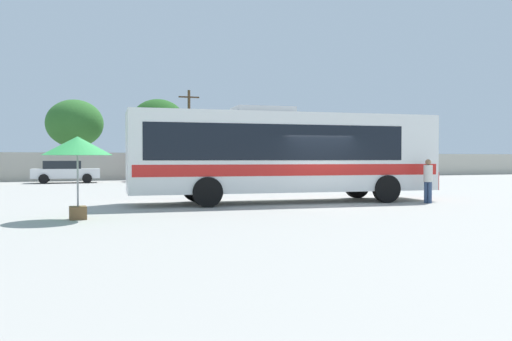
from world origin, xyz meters
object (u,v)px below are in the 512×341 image
at_px(attendant_by_bus_door, 428,178).
at_px(parked_car_third_maroon, 162,170).
at_px(parked_car_second_white, 65,171).
at_px(vendor_umbrella_near_gate_green, 77,148).
at_px(coach_bus_white_red, 282,152).
at_px(utility_pole_far, 189,132).
at_px(roadside_tree_midleft, 75,124).
at_px(roadside_tree_midright, 158,122).

relative_size(attendant_by_bus_door, parked_car_third_maroon, 0.35).
relative_size(parked_car_second_white, parked_car_third_maroon, 0.97).
xyz_separation_m(attendant_by_bus_door, vendor_umbrella_near_gate_green, (-12.44, -0.63, 1.02)).
xyz_separation_m(coach_bus_white_red, vendor_umbrella_near_gate_green, (-7.51, -2.98, 0.03)).
bearing_deg(utility_pole_far, roadside_tree_midleft, 161.34).
xyz_separation_m(parked_car_second_white, roadside_tree_midleft, (1.13, 9.52, 3.86)).
relative_size(coach_bus_white_red, parked_car_second_white, 2.67).
bearing_deg(attendant_by_bus_door, parked_car_second_white, 118.42).
height_order(parked_car_second_white, roadside_tree_midright, roadside_tree_midright).
xyz_separation_m(vendor_umbrella_near_gate_green, parked_car_second_white, (0.43, 22.83, -1.15)).
height_order(coach_bus_white_red, roadside_tree_midleft, roadside_tree_midleft).
bearing_deg(roadside_tree_midright, utility_pole_far, -6.67).
relative_size(coach_bus_white_red, attendant_by_bus_door, 7.30).
xyz_separation_m(vendor_umbrella_near_gate_green, roadside_tree_midright, (8.16, 29.53, 2.81)).
distance_m(coach_bus_white_red, utility_pole_far, 26.53).
height_order(vendor_umbrella_near_gate_green, parked_car_second_white, vendor_umbrella_near_gate_green).
height_order(vendor_umbrella_near_gate_green, roadside_tree_midright, roadside_tree_midright).
distance_m(attendant_by_bus_door, vendor_umbrella_near_gate_green, 12.50).
relative_size(utility_pole_far, roadside_tree_midright, 1.13).
bearing_deg(utility_pole_far, parked_car_second_white, -148.29).
bearing_deg(roadside_tree_midleft, parked_car_second_white, -96.77).
relative_size(parked_car_second_white, roadside_tree_midleft, 0.67).
bearing_deg(utility_pole_far, vendor_umbrella_near_gate_green, -110.26).
bearing_deg(parked_car_second_white, coach_bus_white_red, -70.37).
xyz_separation_m(roadside_tree_midleft, roadside_tree_midright, (6.60, -2.81, 0.10)).
distance_m(parked_car_third_maroon, roadside_tree_midright, 7.83).
height_order(attendant_by_bus_door, vendor_umbrella_near_gate_green, vendor_umbrella_near_gate_green).
bearing_deg(parked_car_second_white, attendant_by_bus_door, -61.58).
height_order(parked_car_third_maroon, roadside_tree_midright, roadside_tree_midright).
height_order(attendant_by_bus_door, roadside_tree_midright, roadside_tree_midright).
xyz_separation_m(parked_car_third_maroon, roadside_tree_midleft, (-5.51, 9.49, 3.84)).
bearing_deg(utility_pole_far, coach_bus_white_red, -97.12).
distance_m(attendant_by_bus_door, utility_pole_far, 28.81).
bearing_deg(roadside_tree_midright, vendor_umbrella_near_gate_green, -105.45).
xyz_separation_m(coach_bus_white_red, parked_car_second_white, (-7.08, 19.85, -1.12)).
height_order(parked_car_second_white, parked_car_third_maroon, parked_car_third_maroon).
xyz_separation_m(coach_bus_white_red, attendant_by_bus_door, (4.93, -2.35, -0.99)).
distance_m(parked_car_second_white, utility_pole_far, 12.58).
relative_size(parked_car_third_maroon, roadside_tree_midleft, 0.69).
relative_size(vendor_umbrella_near_gate_green, utility_pole_far, 0.30).
distance_m(attendant_by_bus_door, roadside_tree_midright, 29.47).
bearing_deg(roadside_tree_midright, attendant_by_bus_door, -81.58).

